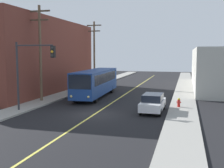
% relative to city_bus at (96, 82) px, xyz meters
% --- Properties ---
extents(ground_plane, '(120.00, 120.00, 0.00)m').
position_rel_city_bus_xyz_m(ground_plane, '(2.97, -9.21, -1.82)').
color(ground_plane, black).
extents(sidewalk_left, '(2.50, 90.00, 0.15)m').
position_rel_city_bus_xyz_m(sidewalk_left, '(-4.28, 0.79, -1.74)').
color(sidewalk_left, gray).
rests_on(sidewalk_left, ground).
extents(sidewalk_right, '(2.50, 90.00, 0.15)m').
position_rel_city_bus_xyz_m(sidewalk_right, '(10.22, 0.79, -1.74)').
color(sidewalk_right, gray).
rests_on(sidewalk_right, ground).
extents(lane_stripe_center, '(0.16, 60.00, 0.01)m').
position_rel_city_bus_xyz_m(lane_stripe_center, '(2.97, 5.79, -1.81)').
color(lane_stripe_center, '#D8CC4C').
rests_on(lane_stripe_center, ground).
extents(building_left_brick, '(10.00, 23.60, 9.67)m').
position_rel_city_bus_xyz_m(building_left_brick, '(-10.52, 2.33, 3.02)').
color(building_left_brick, brown).
rests_on(building_left_brick, ground).
extents(city_bus, '(3.11, 12.24, 3.20)m').
position_rel_city_bus_xyz_m(city_bus, '(0.00, 0.00, 0.00)').
color(city_bus, navy).
rests_on(city_bus, ground).
extents(parked_car_white, '(1.93, 4.45, 1.62)m').
position_rel_city_bus_xyz_m(parked_car_white, '(7.66, -7.22, -0.98)').
color(parked_car_white, silver).
rests_on(parked_car_white, ground).
extents(utility_pole_near, '(2.40, 0.28, 10.00)m').
position_rel_city_bus_xyz_m(utility_pole_near, '(-4.49, -5.01, 3.83)').
color(utility_pole_near, brown).
rests_on(utility_pole_near, sidewalk_left).
extents(utility_pole_mid, '(2.40, 0.28, 10.14)m').
position_rel_city_bus_xyz_m(utility_pole_mid, '(-4.05, 11.36, 3.91)').
color(utility_pole_mid, brown).
rests_on(utility_pole_mid, sidewalk_left).
extents(traffic_signal_left_corner, '(3.75, 0.48, 6.00)m').
position_rel_city_bus_xyz_m(traffic_signal_left_corner, '(-2.44, -10.01, 2.49)').
color(traffic_signal_left_corner, '#2D2D33').
rests_on(traffic_signal_left_corner, sidewalk_left).
extents(fire_hydrant, '(0.44, 0.26, 0.84)m').
position_rel_city_bus_xyz_m(fire_hydrant, '(9.82, -4.92, -1.23)').
color(fire_hydrant, red).
rests_on(fire_hydrant, sidewalk_right).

